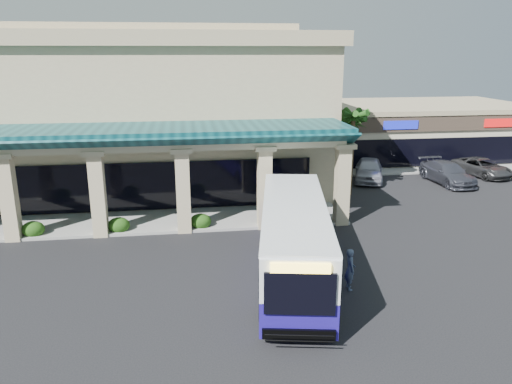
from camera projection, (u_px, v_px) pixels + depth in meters
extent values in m
plane|color=black|center=(250.00, 267.00, 23.32)|extent=(110.00, 110.00, 0.00)
imported|color=#44516A|center=(350.00, 269.00, 20.91)|extent=(0.47, 0.68, 1.80)
imported|color=#A8A9BA|center=(369.00, 170.00, 38.58)|extent=(3.72, 5.50, 1.74)
imported|color=#3C3E49|center=(447.00, 173.00, 37.82)|extent=(2.64, 5.68, 1.61)
imported|color=#343537|center=(482.00, 167.00, 40.09)|extent=(3.51, 5.52, 1.42)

